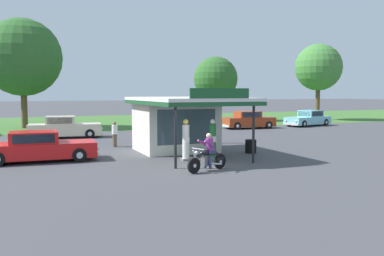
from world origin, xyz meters
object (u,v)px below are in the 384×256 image
at_px(gas_pump_nearside, 186,142).
at_px(gas_pump_offside, 213,141).
at_px(parked_car_back_row_centre_left, 308,119).
at_px(parked_car_back_row_right, 249,120).
at_px(parked_car_back_row_far_left, 168,124).
at_px(spare_tire_stack, 251,146).
at_px(bystander_strolling_foreground, 220,130).
at_px(featured_classic_sedan, 38,148).
at_px(bystander_standing_back_lot, 115,134).
at_px(motorcycle_with_rider, 208,155).
at_px(parked_car_back_row_left, 64,128).

bearing_deg(gas_pump_nearside, gas_pump_offside, -0.00).
bearing_deg(parked_car_back_row_centre_left, parked_car_back_row_right, -178.15).
distance_m(gas_pump_nearside, parked_car_back_row_far_left, 14.23).
height_order(parked_car_back_row_far_left, spare_tire_stack, parked_car_back_row_far_left).
bearing_deg(bystander_strolling_foreground, parked_car_back_row_centre_left, 32.73).
bearing_deg(parked_car_back_row_right, bystander_strolling_foreground, -129.65).
bearing_deg(parked_car_back_row_far_left, spare_tire_stack, -89.12).
height_order(featured_classic_sedan, bystander_strolling_foreground, bystander_strolling_foreground).
xyz_separation_m(gas_pump_nearside, bystander_standing_back_lot, (-2.05, 6.32, -0.12)).
distance_m(parked_car_back_row_far_left, bystander_standing_back_lot, 9.48).
bearing_deg(parked_car_back_row_right, motorcycle_with_rider, -125.06).
height_order(gas_pump_nearside, parked_car_back_row_right, gas_pump_nearside).
bearing_deg(gas_pump_nearside, spare_tire_stack, 12.46).
bearing_deg(gas_pump_nearside, featured_classic_sedan, 159.44).
bearing_deg(gas_pump_offside, parked_car_back_row_centre_left, 40.10).
bearing_deg(parked_car_back_row_left, motorcycle_with_rider, -75.07).
distance_m(bystander_standing_back_lot, spare_tire_stack, 8.23).
distance_m(gas_pump_offside, parked_car_back_row_centre_left, 22.76).
bearing_deg(spare_tire_stack, parked_car_back_row_far_left, 90.88).
xyz_separation_m(featured_classic_sedan, bystander_strolling_foreground, (11.10, 3.02, 0.23)).
distance_m(parked_car_back_row_right, spare_tire_stack, 15.63).
xyz_separation_m(gas_pump_offside, bystander_standing_back_lot, (-3.47, 6.32, -0.11)).
height_order(featured_classic_sedan, bystander_standing_back_lot, bystander_standing_back_lot).
bearing_deg(spare_tire_stack, parked_car_back_row_right, 59.91).
xyz_separation_m(gas_pump_offside, featured_classic_sedan, (-7.97, 2.45, -0.24)).
bearing_deg(bystander_standing_back_lot, motorcycle_with_rider, -78.40).
bearing_deg(parked_car_back_row_far_left, motorcycle_with_rider, -103.96).
bearing_deg(parked_car_back_row_left, bystander_standing_back_lot, -70.45).
bearing_deg(spare_tire_stack, parked_car_back_row_centre_left, 43.09).
height_order(parked_car_back_row_far_left, parked_car_back_row_right, parked_car_back_row_right).
bearing_deg(spare_tire_stack, parked_car_back_row_left, 125.68).
relative_size(parked_car_back_row_left, parked_car_back_row_right, 1.10).
relative_size(gas_pump_offside, bystander_standing_back_lot, 1.29).
relative_size(parked_car_back_row_far_left, parked_car_back_row_left, 0.99).
xyz_separation_m(parked_car_back_row_centre_left, bystander_standing_back_lot, (-20.88, -8.34, 0.11)).
relative_size(parked_car_back_row_far_left, bystander_strolling_foreground, 3.20).
xyz_separation_m(parked_car_back_row_left, parked_car_back_row_centre_left, (23.14, 1.97, -0.03)).
height_order(gas_pump_nearside, parked_car_back_row_centre_left, gas_pump_nearside).
distance_m(gas_pump_offside, parked_car_back_row_left, 13.92).
height_order(parked_car_back_row_left, parked_car_back_row_centre_left, parked_car_back_row_left).
bearing_deg(gas_pump_offside, spare_tire_stack, 18.62).
relative_size(motorcycle_with_rider, parked_car_back_row_left, 0.38).
xyz_separation_m(parked_car_back_row_right, spare_tire_stack, (-7.83, -13.52, -0.36)).
bearing_deg(motorcycle_with_rider, bystander_standing_back_lot, 101.60).
bearing_deg(bystander_standing_back_lot, parked_car_back_row_right, 30.05).
relative_size(featured_classic_sedan, parked_car_back_row_centre_left, 0.99).
height_order(gas_pump_offside, parked_car_back_row_left, gas_pump_offside).
height_order(featured_classic_sedan, parked_car_back_row_right, parked_car_back_row_right).
relative_size(parked_car_back_row_far_left, parked_car_back_row_centre_left, 0.97).
xyz_separation_m(gas_pump_nearside, parked_car_back_row_far_left, (3.95, 13.67, -0.23)).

